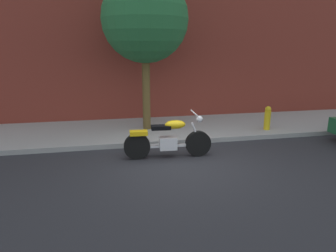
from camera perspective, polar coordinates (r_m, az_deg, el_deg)
ground_plane at (r=7.29m, az=2.41°, el=-7.06°), size 60.00×60.00×0.00m
sidewalk at (r=9.92m, az=-1.41°, el=-0.64°), size 21.25×3.00×0.14m
building_facade at (r=11.32m, az=-3.12°, el=19.11°), size 21.25×0.50×7.12m
motorcycle at (r=7.48m, az=-0.02°, el=-2.70°), size 2.23×0.70×1.16m
street_tree at (r=9.46m, az=-4.46°, el=19.72°), size 2.62×2.62×4.86m
fire_hydrant at (r=10.09m, az=18.53°, el=1.11°), size 0.20×0.20×0.91m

